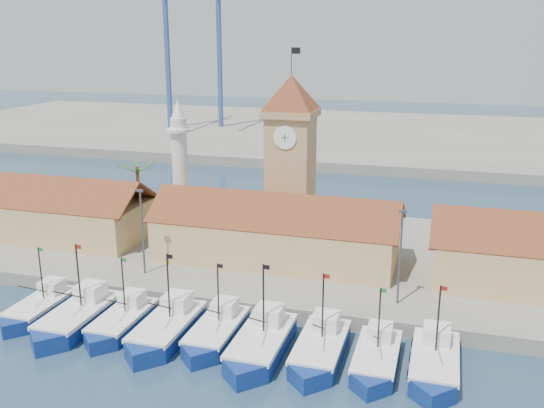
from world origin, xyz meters
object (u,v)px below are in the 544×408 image
(boat_0, at_px, (39,309))
(boat_4, at_px, (215,334))
(minaret, at_px, (180,164))
(clock_tower, at_px, (291,156))

(boat_0, xyz_separation_m, boat_4, (17.73, 0.10, 0.03))
(boat_0, height_order, minaret, minaret)
(minaret, bearing_deg, boat_0, -97.48)
(clock_tower, bearing_deg, boat_4, -91.42)
(boat_0, height_order, boat_4, boat_4)
(boat_0, height_order, clock_tower, clock_tower)
(boat_0, relative_size, clock_tower, 0.40)
(boat_4, distance_m, minaret, 30.23)
(boat_0, distance_m, minaret, 26.87)
(boat_0, xyz_separation_m, clock_tower, (18.30, 23.09, 11.24))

